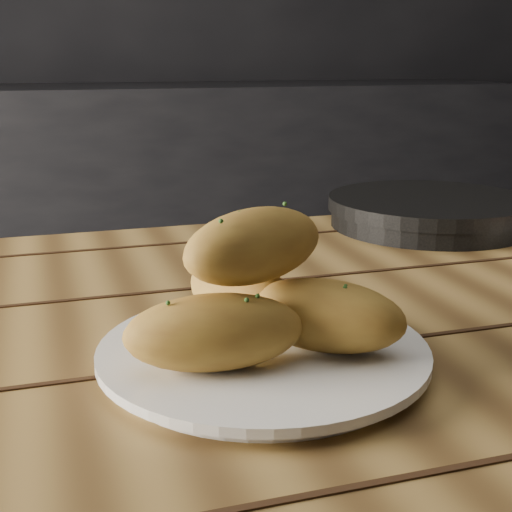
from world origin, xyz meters
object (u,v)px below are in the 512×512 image
Objects in this scene: table at (386,390)px; plate at (263,355)px; skillet at (430,211)px; bread_rolls at (259,297)px.

table is 5.36× the size of plate.
skillet is (0.22, 0.29, 0.13)m from table.
bread_rolls is at bearing -134.46° from skillet.
plate is (-0.18, -0.12, 0.11)m from table.
table is 6.21× the size of bread_rolls.
bread_rolls reaches higher than plate.
plate is 0.05m from bread_rolls.
table is at bearing 32.73° from bread_rolls.
skillet is at bearing 53.28° from table.
plate is 0.63× the size of skillet.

